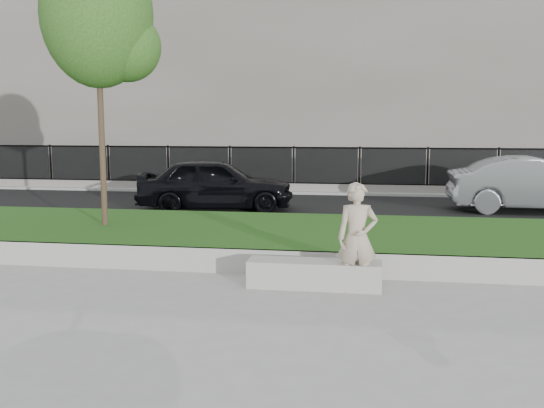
% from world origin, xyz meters
% --- Properties ---
extents(ground, '(90.00, 90.00, 0.00)m').
position_xyz_m(ground, '(0.00, 0.00, 0.00)').
color(ground, gray).
rests_on(ground, ground).
extents(grass_bank, '(34.00, 4.00, 0.40)m').
position_xyz_m(grass_bank, '(0.00, 3.00, 0.20)').
color(grass_bank, '#15390E').
rests_on(grass_bank, ground).
extents(grass_kerb, '(34.00, 0.08, 0.40)m').
position_xyz_m(grass_kerb, '(0.00, 1.04, 0.20)').
color(grass_kerb, '#9A9790').
rests_on(grass_kerb, ground).
extents(street, '(34.00, 7.00, 0.04)m').
position_xyz_m(street, '(0.00, 8.50, 0.02)').
color(street, black).
rests_on(street, ground).
extents(far_pavement, '(34.00, 3.00, 0.12)m').
position_xyz_m(far_pavement, '(0.00, 13.00, 0.06)').
color(far_pavement, gray).
rests_on(far_pavement, ground).
extents(iron_fence, '(32.00, 0.30, 1.50)m').
position_xyz_m(iron_fence, '(0.00, 12.00, 0.54)').
color(iron_fence, slate).
rests_on(iron_fence, far_pavement).
extents(building_facade, '(34.00, 10.00, 10.00)m').
position_xyz_m(building_facade, '(0.00, 20.00, 5.00)').
color(building_facade, '#645E57').
rests_on(building_facade, ground).
extents(stone_bench, '(1.95, 0.49, 0.40)m').
position_xyz_m(stone_bench, '(1.11, 0.40, 0.20)').
color(stone_bench, '#9A9790').
rests_on(stone_bench, ground).
extents(man, '(0.62, 0.45, 1.57)m').
position_xyz_m(man, '(1.73, 0.25, 0.79)').
color(man, '#B6A58C').
rests_on(man, ground).
extents(book, '(0.27, 0.21, 0.03)m').
position_xyz_m(book, '(1.73, 0.45, 0.41)').
color(book, white).
rests_on(book, stone_bench).
extents(young_tree, '(2.20, 2.10, 5.38)m').
position_xyz_m(young_tree, '(-3.17, 2.93, 4.31)').
color(young_tree, '#38281C').
rests_on(young_tree, grass_bank).
extents(car_dark, '(4.41, 2.36, 1.43)m').
position_xyz_m(car_dark, '(-2.20, 7.61, 0.75)').
color(car_dark, black).
rests_on(car_dark, street).
extents(car_silver, '(4.46, 1.56, 1.47)m').
position_xyz_m(car_silver, '(6.27, 8.58, 0.77)').
color(car_silver, gray).
rests_on(car_silver, street).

